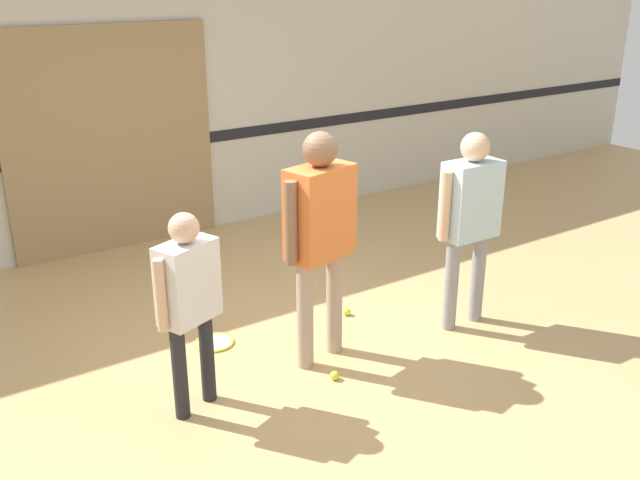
# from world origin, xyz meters

# --- Properties ---
(ground_plane) EXTENTS (16.00, 16.00, 0.00)m
(ground_plane) POSITION_xyz_m (0.00, 0.00, 0.00)
(ground_plane) COLOR tan
(wall_back) EXTENTS (16.00, 0.07, 3.20)m
(wall_back) POSITION_xyz_m (0.00, 3.09, 1.60)
(wall_back) COLOR beige
(wall_back) RESTS_ON ground_plane
(wall_panel) EXTENTS (2.12, 0.05, 2.26)m
(wall_panel) POSITION_xyz_m (-0.37, 3.03, 1.13)
(wall_panel) COLOR #9E7F56
(wall_panel) RESTS_ON ground_plane
(person_instructor) EXTENTS (0.64, 0.37, 1.73)m
(person_instructor) POSITION_xyz_m (0.08, -0.05, 1.07)
(person_instructor) COLOR tan
(person_instructor) RESTS_ON ground_plane
(person_student_left) EXTENTS (0.49, 0.34, 1.37)m
(person_student_left) POSITION_xyz_m (-0.96, -0.13, 0.85)
(person_student_left) COLOR #232328
(person_student_left) RESTS_ON ground_plane
(person_student_right) EXTENTS (0.61, 0.26, 1.60)m
(person_student_right) POSITION_xyz_m (1.37, -0.24, 0.99)
(person_student_right) COLOR gray
(person_student_right) RESTS_ON ground_plane
(racket_spare_on_floor) EXTENTS (0.36, 0.52, 0.03)m
(racket_spare_on_floor) POSITION_xyz_m (-0.48, 0.61, 0.01)
(racket_spare_on_floor) COLOR #C6D838
(racket_spare_on_floor) RESTS_ON ground_plane
(tennis_ball_near_instructor) EXTENTS (0.07, 0.07, 0.07)m
(tennis_ball_near_instructor) POSITION_xyz_m (-0.00, -0.36, 0.03)
(tennis_ball_near_instructor) COLOR #CCE038
(tennis_ball_near_instructor) RESTS_ON ground_plane
(tennis_ball_by_spare_racket) EXTENTS (0.07, 0.07, 0.07)m
(tennis_ball_by_spare_racket) POSITION_xyz_m (-0.67, 0.88, 0.03)
(tennis_ball_by_spare_racket) COLOR #CCE038
(tennis_ball_by_spare_racket) RESTS_ON ground_plane
(tennis_ball_stray_left) EXTENTS (0.07, 0.07, 0.07)m
(tennis_ball_stray_left) POSITION_xyz_m (0.66, 0.41, 0.03)
(tennis_ball_stray_left) COLOR #CCE038
(tennis_ball_stray_left) RESTS_ON ground_plane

